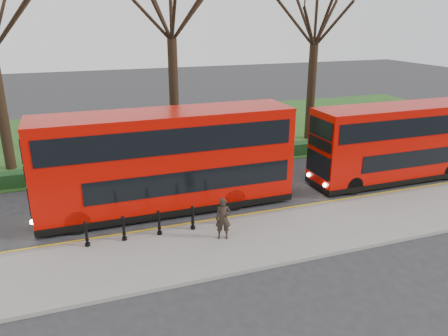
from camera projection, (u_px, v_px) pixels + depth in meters
name	position (u px, v px, depth m)	size (l,w,h in m)	color
ground	(186.00, 219.00, 19.52)	(120.00, 120.00, 0.00)	#28282B
pavement	(207.00, 249.00, 16.83)	(60.00, 4.00, 0.15)	gray
kerb	(192.00, 227.00, 18.60)	(60.00, 0.25, 0.16)	slate
grass_verge	(134.00, 136.00, 32.84)	(60.00, 18.00, 0.06)	#224A18
hedge	(156.00, 164.00, 25.43)	(60.00, 0.90, 0.80)	black
yellow_line_outer	(190.00, 225.00, 18.89)	(60.00, 0.10, 0.01)	yellow
yellow_line_inner	(189.00, 223.00, 19.07)	(60.00, 0.10, 0.01)	yellow
tree_right	(316.00, 11.00, 29.32)	(7.80, 7.80, 12.19)	black
bollard_row	(159.00, 223.00, 17.63)	(5.79, 0.15, 1.00)	black
bus_lead	(167.00, 162.00, 19.76)	(11.59, 2.66, 4.61)	#B60A02
bus_rear	(402.00, 143.00, 23.60)	(10.40, 2.39, 4.14)	#B60A02
pedestrian	(223.00, 219.00, 17.22)	(0.62, 0.41, 1.70)	black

